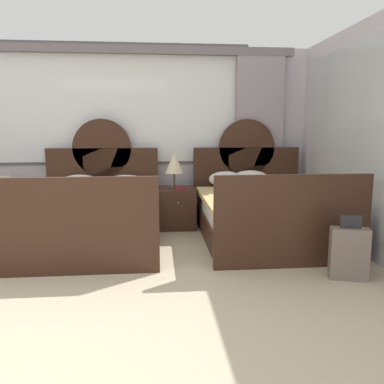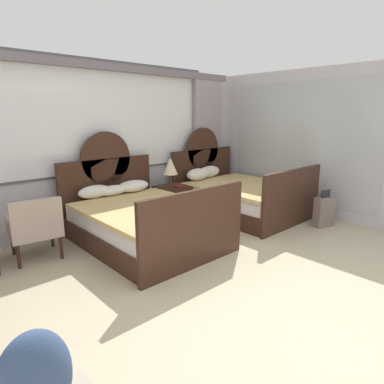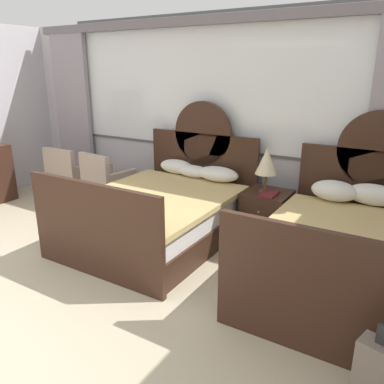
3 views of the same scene
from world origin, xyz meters
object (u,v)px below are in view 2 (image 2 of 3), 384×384
object	(u,v)px
bed_near_window	(143,220)
suitcase_on_floor	(324,212)
bed_near_mirror	(239,196)
nightstand_between_beds	(172,202)
book_on_nightstand	(178,186)
armchair_by_window_left	(35,226)
backpack_on_bench	(36,384)
table_lamp_on_nightstand	(170,166)

from	to	relation	value
bed_near_window	suitcase_on_floor	distance (m)	3.06
bed_near_mirror	nightstand_between_beds	bearing A→B (deg)	148.69
book_on_nightstand	armchair_by_window_left	xyz separation A→B (m)	(-2.53, -0.10, -0.15)
backpack_on_bench	bed_near_window	bearing A→B (deg)	47.87
table_lamp_on_nightstand	backpack_on_bench	xyz separation A→B (m)	(-3.38, -3.21, -0.26)
nightstand_between_beds	suitcase_on_floor	bearing A→B (deg)	-54.09
nightstand_between_beds	bed_near_mirror	bearing A→B (deg)	-31.31
nightstand_between_beds	backpack_on_bench	world-z (taller)	backpack_on_bench
nightstand_between_beds	armchair_by_window_left	xyz separation A→B (m)	(-2.48, -0.21, 0.16)
table_lamp_on_nightstand	armchair_by_window_left	size ratio (longest dim) A/B	0.64
nightstand_between_beds	bed_near_window	bearing A→B (deg)	-148.99
bed_near_mirror	backpack_on_bench	xyz separation A→B (m)	(-4.52, -2.54, 0.36)
book_on_nightstand	suitcase_on_floor	world-z (taller)	suitcase_on_floor
table_lamp_on_nightstand	armchair_by_window_left	xyz separation A→B (m)	(-2.44, -0.21, -0.51)
nightstand_between_beds	book_on_nightstand	distance (m)	0.33
book_on_nightstand	suitcase_on_floor	xyz separation A→B (m)	(1.51, -2.05, -0.35)
bed_near_window	bed_near_mirror	world-z (taller)	same
table_lamp_on_nightstand	book_on_nightstand	size ratio (longest dim) A/B	2.08
book_on_nightstand	suitcase_on_floor	size ratio (longest dim) A/B	0.41
bed_near_mirror	suitcase_on_floor	bearing A→B (deg)	-73.01
suitcase_on_floor	table_lamp_on_nightstand	bearing A→B (deg)	126.57
nightstand_between_beds	table_lamp_on_nightstand	distance (m)	0.67
bed_near_mirror	table_lamp_on_nightstand	world-z (taller)	bed_near_mirror
armchair_by_window_left	suitcase_on_floor	distance (m)	4.49
bed_near_mirror	table_lamp_on_nightstand	distance (m)	1.47
book_on_nightstand	nightstand_between_beds	bearing A→B (deg)	115.63
nightstand_between_beds	table_lamp_on_nightstand	xyz separation A→B (m)	(-0.04, 0.00, 0.67)
bed_near_mirror	armchair_by_window_left	world-z (taller)	bed_near_mirror
nightstand_between_beds	book_on_nightstand	world-z (taller)	book_on_nightstand
backpack_on_bench	suitcase_on_floor	world-z (taller)	backpack_on_bench
bed_near_mirror	book_on_nightstand	size ratio (longest dim) A/B	8.50
bed_near_mirror	table_lamp_on_nightstand	size ratio (longest dim) A/B	4.09
backpack_on_bench	armchair_by_window_left	bearing A→B (deg)	72.68
bed_near_window	book_on_nightstand	world-z (taller)	bed_near_window
bed_near_mirror	armchair_by_window_left	xyz separation A→B (m)	(-3.59, 0.47, 0.11)
bed_near_mirror	armchair_by_window_left	size ratio (longest dim) A/B	2.61
table_lamp_on_nightstand	book_on_nightstand	xyz separation A→B (m)	(0.09, -0.11, -0.36)
book_on_nightstand	armchair_by_window_left	size ratio (longest dim) A/B	0.31
bed_near_window	bed_near_mirror	xyz separation A→B (m)	(2.22, -0.01, -0.00)
bed_near_window	suitcase_on_floor	xyz separation A→B (m)	(2.68, -1.49, -0.08)
table_lamp_on_nightstand	backpack_on_bench	world-z (taller)	table_lamp_on_nightstand
nightstand_between_beds	armchair_by_window_left	bearing A→B (deg)	-175.24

